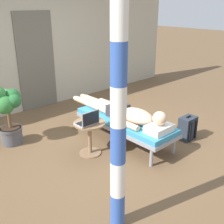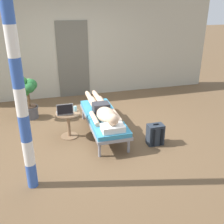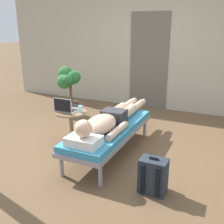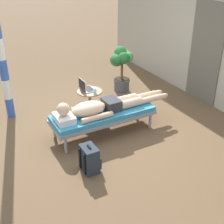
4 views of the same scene
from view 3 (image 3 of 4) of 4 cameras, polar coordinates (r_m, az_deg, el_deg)
The scene contains 10 objects.
ground_plane at distance 4.17m, azimuth -2.36°, elevation -7.42°, with size 40.00×40.00×0.00m, color brown.
house_wall_back at distance 6.01m, azimuth 10.20°, elevation 13.52°, with size 7.60×0.20×2.70m, color #B2AD99.
house_door_panel at distance 5.99m, azimuth 7.74°, elevation 10.46°, with size 0.84×0.03×2.04m, color #625F54.
lounge_chair at distance 3.86m, azimuth -0.54°, elevation -3.97°, with size 0.63×1.82×0.42m.
person_reclining at distance 3.77m, azimuth -0.76°, elevation -1.73°, with size 0.53×2.17×0.32m.
side_table at distance 4.23m, azimuth -8.57°, elevation -2.05°, with size 0.48×0.48×0.52m.
laptop at distance 4.15m, azimuth -9.79°, elevation 0.79°, with size 0.31×0.24×0.23m.
drink_glass at distance 4.11m, azimuth -6.68°, elevation 0.65°, with size 0.06×0.06×0.10m, color #99D8E5.
backpack at distance 3.10m, azimuth 8.65°, elevation -13.12°, with size 0.30×0.26×0.42m.
potted_plant at distance 5.49m, azimuth -8.89°, elevation 5.49°, with size 0.49×0.54×1.00m.
Camera 3 is at (1.73, -3.35, 1.79)m, focal length 43.51 mm.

